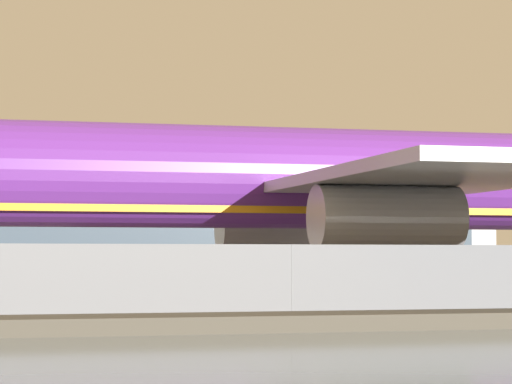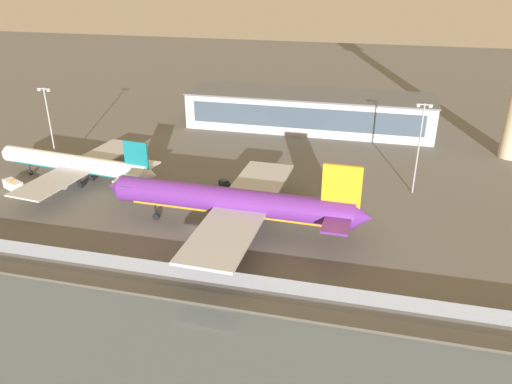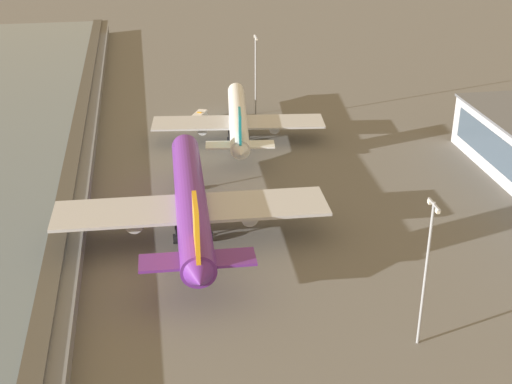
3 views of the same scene
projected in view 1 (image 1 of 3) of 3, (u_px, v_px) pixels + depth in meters
name	position (u px, v px, depth m)	size (l,w,h in m)	color
ground_plane	(187.00, 304.00, 56.41)	(500.00, 500.00, 0.00)	#66635E
shoreline_seawall	(337.00, 321.00, 36.76)	(320.00, 3.00, 0.50)	#474238
perimeter_fence	(292.00, 283.00, 41.13)	(280.00, 0.10, 2.63)	slate
cargo_jet_purple	(318.00, 183.00, 59.64)	(50.89, 43.30, 15.37)	#602889
baggage_tug	(97.00, 280.00, 75.14)	(3.32, 3.46, 1.80)	#1E2328
terminal_building	(139.00, 227.00, 125.22)	(72.68, 19.16, 10.65)	#B2B2B7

